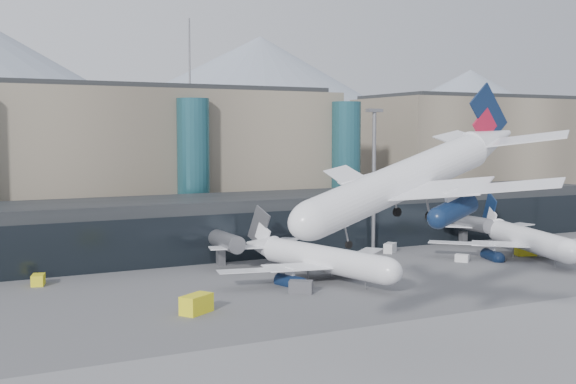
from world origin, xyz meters
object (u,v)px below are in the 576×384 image
(veh_g, at_px, (462,258))
(veh_e, at_px, (526,250))
(veh_b, at_px, (38,280))
(veh_h, at_px, (196,304))
(hero_jet, at_px, (421,166))
(jet_parked_mid, at_px, (308,249))
(lightmast_mid, at_px, (374,171))
(jet_parked_right, at_px, (520,231))
(veh_d, at_px, (390,248))
(veh_c, at_px, (301,287))

(veh_g, bearing_deg, veh_e, 52.57)
(veh_b, relative_size, veh_h, 0.66)
(hero_jet, xyz_separation_m, veh_g, (36.26, 36.18, -17.52))
(veh_h, bearing_deg, jet_parked_mid, -2.02)
(lightmast_mid, bearing_deg, jet_parked_mid, -144.36)
(veh_h, bearing_deg, jet_parked_right, -21.04)
(veh_e, bearing_deg, lightmast_mid, 161.70)
(veh_h, bearing_deg, veh_e, -21.89)
(jet_parked_mid, height_order, veh_h, jet_parked_mid)
(hero_jet, distance_m, veh_h, 32.62)
(jet_parked_right, relative_size, veh_d, 11.77)
(hero_jet, distance_m, veh_d, 60.63)
(jet_parked_right, bearing_deg, veh_b, 99.16)
(jet_parked_mid, xyz_separation_m, veh_c, (-6.20, -9.31, -3.27))
(lightmast_mid, relative_size, veh_g, 11.79)
(hero_jet, relative_size, veh_h, 7.71)
(lightmast_mid, distance_m, veh_c, 39.93)
(lightmast_mid, bearing_deg, hero_jet, -119.37)
(veh_c, bearing_deg, veh_e, 45.35)
(veh_d, height_order, veh_e, veh_e)
(hero_jet, relative_size, jet_parked_mid, 0.92)
(lightmast_mid, height_order, veh_e, lightmast_mid)
(veh_b, height_order, veh_e, veh_e)
(jet_parked_right, bearing_deg, hero_jet, 144.27)
(jet_parked_mid, bearing_deg, jet_parked_right, -103.83)
(jet_parked_mid, relative_size, veh_e, 10.11)
(lightmast_mid, xyz_separation_m, veh_b, (-58.55, -3.92, -13.65))
(veh_c, xyz_separation_m, veh_e, (48.72, 8.45, 0.10))
(veh_d, bearing_deg, veh_e, -73.42)
(hero_jet, height_order, veh_e, hero_jet)
(hero_jet, distance_m, jet_parked_mid, 40.22)
(veh_h, bearing_deg, lightmast_mid, 0.54)
(lightmast_mid, xyz_separation_m, jet_parked_right, (20.06, -15.64, -10.14))
(veh_e, bearing_deg, jet_parked_right, 145.26)
(hero_jet, distance_m, veh_b, 59.22)
(veh_b, bearing_deg, veh_c, -108.65)
(lightmast_mid, height_order, veh_c, lightmast_mid)
(veh_d, bearing_deg, veh_h, 170.08)
(veh_b, height_order, veh_d, veh_d)
(hero_jet, relative_size, veh_e, 9.29)
(veh_c, bearing_deg, hero_jet, -57.67)
(lightmast_mid, relative_size, hero_jet, 0.82)
(veh_e, height_order, veh_h, veh_h)
(lightmast_mid, relative_size, jet_parked_mid, 0.75)
(veh_d, relative_size, veh_h, 0.74)
(veh_c, relative_size, veh_g, 1.42)
(jet_parked_mid, distance_m, veh_g, 28.75)
(hero_jet, bearing_deg, veh_c, 77.35)
(jet_parked_mid, xyz_separation_m, jet_parked_right, (41.91, 0.02, 0.15))
(veh_e, bearing_deg, veh_b, -168.71)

